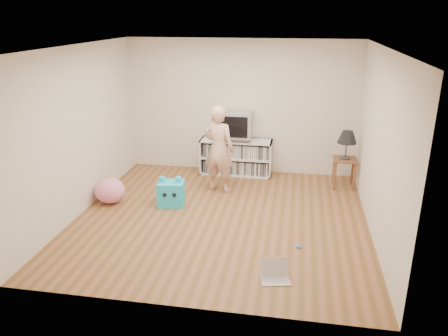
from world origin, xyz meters
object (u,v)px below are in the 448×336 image
table_lamp (347,138)px  person (219,149)px  plush_blue (171,193)px  plush_pink (110,191)px  laptop (275,273)px  dvd_deck (236,138)px  side_table (344,166)px  media_unit (236,157)px  crt_tv (236,124)px

table_lamp → person: (-2.23, -0.54, -0.16)m
plush_blue → plush_pink: bearing=176.8°
person → plush_pink: size_ratio=3.12×
table_lamp → plush_blue: bearing=-155.8°
laptop → plush_blue: (-1.85, 1.87, 0.15)m
plush_blue → dvd_deck: bearing=55.1°
side_table → plush_pink: size_ratio=1.10×
media_unit → plush_blue: media_unit is taller
table_lamp → laptop: 3.45m
dvd_deck → crt_tv: crt_tv is taller
crt_tv → side_table: bearing=-10.1°
dvd_deck → side_table: (2.05, -0.37, -0.32)m
crt_tv → plush_pink: bearing=-137.1°
dvd_deck → plush_blue: (-0.85, -1.67, -0.52)m
laptop → plush_blue: bearing=123.3°
media_unit → crt_tv: 0.67m
side_table → plush_blue: bearing=-155.8°
plush_pink → media_unit: bearing=43.2°
dvd_deck → media_unit: bearing=90.0°
media_unit → person: bearing=-100.8°
plush_blue → plush_pink: (-1.04, -0.09, 0.00)m
laptop → plush_blue: 2.63m
laptop → plush_pink: (-2.88, 1.78, 0.15)m
table_lamp → laptop: (-1.06, -3.17, -0.88)m
dvd_deck → table_lamp: size_ratio=0.87×
plush_pink → crt_tv: bearing=42.9°
media_unit → person: 1.04m
table_lamp → laptop: size_ratio=1.31×
crt_tv → person: person is taller
laptop → side_table: bearing=60.2°
media_unit → table_lamp: size_ratio=2.72×
dvd_deck → laptop: dvd_deck is taller
table_lamp → side_table: bearing=0.0°
dvd_deck → plush_blue: dvd_deck is taller
media_unit → table_lamp: 2.17m
crt_tv → table_lamp: bearing=-10.1°
person → plush_blue: size_ratio=3.16×
table_lamp → person: bearing=-166.3°
laptop → plush_pink: plush_pink is taller
side_table → plush_pink: (-3.94, -1.39, -0.20)m
crt_tv → laptop: size_ratio=1.53×
dvd_deck → side_table: size_ratio=0.82×
media_unit → crt_tv: crt_tv is taller
side_table → crt_tv: bearing=169.9°
dvd_deck → table_lamp: table_lamp is taller
person → plush_pink: person is taller
dvd_deck → person: (-0.18, -0.91, 0.05)m
table_lamp → plush_blue: 3.26m
plush_pink → person: bearing=26.2°
media_unit → side_table: bearing=-10.7°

